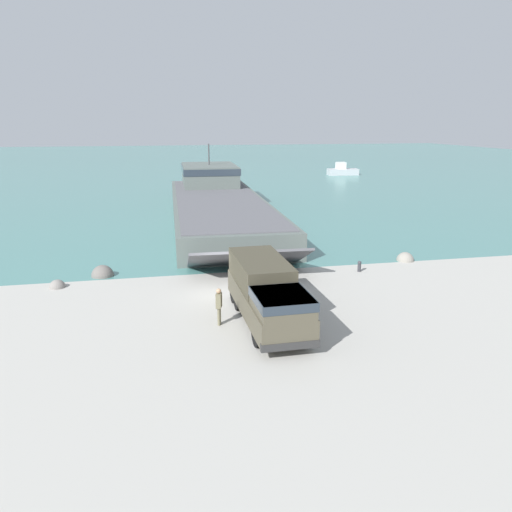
# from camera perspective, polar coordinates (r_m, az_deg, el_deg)

# --- Properties ---
(ground_plane) EXTENTS (240.00, 240.00, 0.00)m
(ground_plane) POSITION_cam_1_polar(r_m,az_deg,el_deg) (28.07, -3.33, -4.24)
(ground_plane) COLOR #A8A59E
(water_surface) EXTENTS (240.00, 180.00, 0.01)m
(water_surface) POSITION_cam_1_polar(r_m,az_deg,el_deg) (120.56, -10.08, 10.45)
(water_surface) COLOR #477F7A
(water_surface) RESTS_ON ground_plane
(landing_craft) EXTENTS (9.89, 37.08, 6.83)m
(landing_craft) POSITION_cam_1_polar(r_m,az_deg,el_deg) (51.24, -4.53, 6.39)
(landing_craft) COLOR #56605B
(landing_craft) RESTS_ON ground_plane
(military_truck) EXTENTS (2.56, 8.07, 2.80)m
(military_truck) POSITION_cam_1_polar(r_m,az_deg,el_deg) (23.64, 1.23, -4.16)
(military_truck) COLOR #4C4738
(military_truck) RESTS_ON ground_plane
(soldier_on_ramp) EXTENTS (0.36, 0.49, 1.80)m
(soldier_on_ramp) POSITION_cam_1_polar(r_m,az_deg,el_deg) (23.50, -4.25, -5.47)
(soldier_on_ramp) COLOR #6B664C
(soldier_on_ramp) RESTS_ON ground_plane
(moored_boat_a) EXTENTS (5.58, 2.60, 2.29)m
(moored_boat_a) POSITION_cam_1_polar(r_m,az_deg,el_deg) (92.51, 9.84, 9.58)
(moored_boat_a) COLOR #B7BABF
(moored_boat_a) RESTS_ON ground_plane
(mooring_bollard) EXTENTS (0.25, 0.25, 0.71)m
(mooring_bollard) POSITION_cam_1_polar(r_m,az_deg,el_deg) (32.54, 11.73, -1.10)
(mooring_bollard) COLOR #333338
(mooring_bollard) RESTS_ON ground_plane
(shoreline_rock_a) EXTENTS (1.38, 1.38, 1.38)m
(shoreline_rock_a) POSITION_cam_1_polar(r_m,az_deg,el_deg) (32.50, -17.11, -2.19)
(shoreline_rock_a) COLOR #66605B
(shoreline_rock_a) RESTS_ON ground_plane
(shoreline_rock_b) EXTENTS (0.92, 0.92, 0.92)m
(shoreline_rock_b) POSITION_cam_1_polar(r_m,az_deg,el_deg) (31.16, -21.74, -3.35)
(shoreline_rock_b) COLOR gray
(shoreline_rock_b) RESTS_ON ground_plane
(shoreline_rock_c) EXTENTS (1.19, 1.19, 1.19)m
(shoreline_rock_c) POSITION_cam_1_polar(r_m,az_deg,el_deg) (35.98, 16.66, -0.51)
(shoreline_rock_c) COLOR gray
(shoreline_rock_c) RESTS_ON ground_plane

